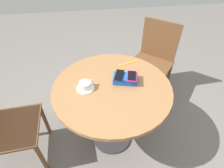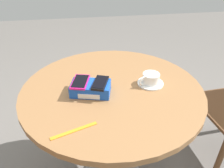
# 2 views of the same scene
# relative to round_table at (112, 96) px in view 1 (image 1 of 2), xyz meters

# --- Properties ---
(ground_plane) EXTENTS (8.00, 8.00, 0.00)m
(ground_plane) POSITION_rel_round_table_xyz_m (0.00, 0.00, -0.62)
(ground_plane) COLOR slate
(round_table) EXTENTS (0.95, 0.95, 0.73)m
(round_table) POSITION_rel_round_table_xyz_m (0.00, 0.00, 0.00)
(round_table) COLOR #2D2D2D
(round_table) RESTS_ON ground_plane
(phone_box) EXTENTS (0.21, 0.15, 0.06)m
(phone_box) POSITION_rel_round_table_xyz_m (-0.11, -0.04, 0.15)
(phone_box) COLOR blue
(phone_box) RESTS_ON round_table
(phone_magenta) EXTENTS (0.11, 0.15, 0.01)m
(phone_magenta) POSITION_rel_round_table_xyz_m (-0.16, -0.02, 0.18)
(phone_magenta) COLOR #D11975
(phone_magenta) RESTS_ON phone_box
(phone_black) EXTENTS (0.10, 0.14, 0.01)m
(phone_black) POSITION_rel_round_table_xyz_m (-0.07, -0.05, 0.18)
(phone_black) COLOR black
(phone_black) RESTS_ON phone_box
(saucer) EXTENTS (0.14, 0.14, 0.01)m
(saucer) POSITION_rel_round_table_xyz_m (0.21, -0.00, 0.12)
(saucer) COLOR white
(saucer) RESTS_ON round_table
(coffee_cup) EXTENTS (0.12, 0.09, 0.06)m
(coffee_cup) POSITION_rel_round_table_xyz_m (0.21, -0.00, 0.15)
(coffee_cup) COLOR white
(coffee_cup) RESTS_ON saucer
(lanyard_strap) EXTENTS (0.19, 0.08, 0.00)m
(lanyard_strap) POSITION_rel_round_table_xyz_m (-0.20, -0.29, 0.12)
(lanyard_strap) COLOR orange
(lanyard_strap) RESTS_ON round_table
(chair_near_window) EXTENTS (0.65, 0.65, 0.92)m
(chair_near_window) POSITION_rel_round_table_xyz_m (-0.59, -0.66, -0.13)
(chair_near_window) COLOR brown
(chair_near_window) RESTS_ON ground_plane
(chair_far_side) EXTENTS (0.48, 0.48, 0.88)m
(chair_far_side) POSITION_rel_round_table_xyz_m (0.93, 0.06, -0.15)
(chair_far_side) COLOR brown
(chair_far_side) RESTS_ON ground_plane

